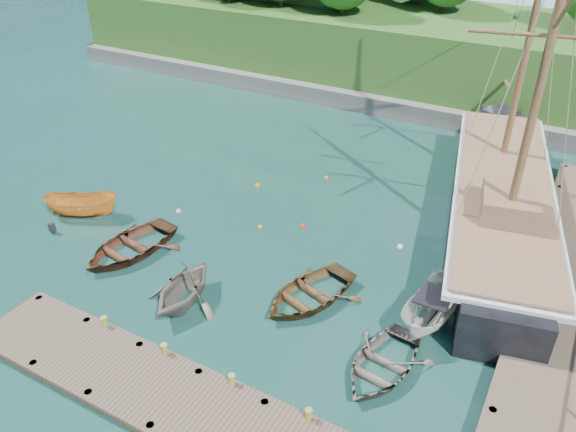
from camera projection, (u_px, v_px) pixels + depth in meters
name	position (u px, v px, depth m)	size (l,w,h in m)	color
ground	(260.00, 296.00, 24.52)	(160.00, 160.00, 0.00)	#15362D
dock_near	(209.00, 416.00, 18.64)	(20.00, 3.20, 1.10)	#453A2B
dock_east	(565.00, 281.00, 24.73)	(3.20, 24.00, 1.10)	#453A2B
bollard_0	(108.00, 337.00, 22.38)	(0.26, 0.26, 0.45)	olive
bollard_1	(167.00, 365.00, 21.15)	(0.26, 0.26, 0.45)	olive
bollard_2	(233.00, 396.00, 19.91)	(0.26, 0.26, 0.45)	olive
bollard_3	(308.00, 431.00, 18.67)	(0.26, 0.26, 0.45)	olive
rowboat_0	(131.00, 253.00, 27.28)	(3.57, 5.01, 1.04)	#55301E
rowboat_1	(185.00, 303.00, 24.15)	(3.26, 3.78, 1.99)	#71685B
rowboat_2	(309.00, 300.00, 24.31)	(3.37, 4.72, 0.98)	brown
rowboat_3	(381.00, 370.00, 20.90)	(3.07, 4.31, 0.89)	#625A51
motorboat_orange	(84.00, 216.00, 30.18)	(1.47, 3.92, 1.51)	orange
cabin_boat_white	(430.00, 323.00, 23.08)	(1.67, 4.43, 1.71)	silver
schooner	(499.00, 208.00, 28.79)	(8.67, 26.43, 19.40)	black
mooring_buoy_0	(179.00, 212.00, 30.53)	(0.27, 0.27, 0.27)	silver
mooring_buoy_1	(260.00, 228.00, 29.18)	(0.28, 0.28, 0.28)	orange
mooring_buoy_2	(303.00, 227.00, 29.25)	(0.31, 0.31, 0.31)	red
mooring_buoy_3	(400.00, 247.00, 27.66)	(0.32, 0.32, 0.32)	silver
mooring_buoy_4	(258.00, 186.00, 32.94)	(0.34, 0.34, 0.34)	#FA6801
mooring_buoy_5	(326.00, 178.00, 33.79)	(0.28, 0.28, 0.28)	orange
headland	(319.00, 4.00, 50.15)	(51.00, 19.31, 12.90)	#474744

